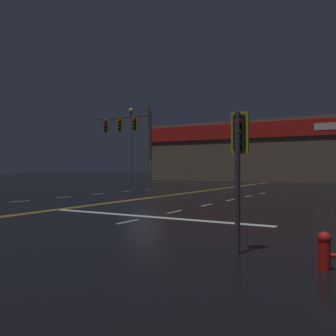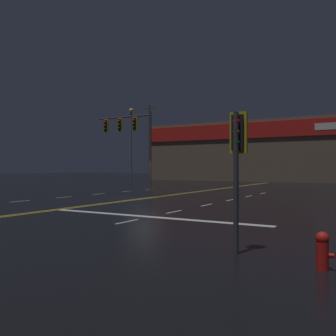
% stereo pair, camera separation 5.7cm
% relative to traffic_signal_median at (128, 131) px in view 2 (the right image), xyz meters
% --- Properties ---
extents(ground_plane, '(200.00, 200.00, 0.00)m').
position_rel_traffic_signal_median_xyz_m(ground_plane, '(2.26, -1.32, -4.65)').
color(ground_plane, black).
extents(road_markings, '(15.83, 60.00, 0.01)m').
position_rel_traffic_signal_median_xyz_m(road_markings, '(3.32, -2.80, -4.65)').
color(road_markings, gold).
rests_on(road_markings, ground).
extents(traffic_signal_median, '(4.62, 0.36, 5.92)m').
position_rel_traffic_signal_median_xyz_m(traffic_signal_median, '(0.00, 0.00, 0.00)').
color(traffic_signal_median, '#38383D').
rests_on(traffic_signal_median, ground).
extents(traffic_signal_corner_southeast, '(0.42, 0.36, 3.35)m').
position_rel_traffic_signal_median_xyz_m(traffic_signal_corner_southeast, '(12.92, -13.18, -2.19)').
color(traffic_signal_corner_southeast, '#38383D').
rests_on(traffic_signal_corner_southeast, ground).
extents(streetlight_median_approach, '(0.56, 0.56, 9.70)m').
position_rel_traffic_signal_median_xyz_m(streetlight_median_approach, '(-12.39, 17.63, 1.52)').
color(streetlight_median_approach, '#59595E').
rests_on(streetlight_median_approach, ground).
extents(fire_hydrant, '(0.35, 0.26, 0.76)m').
position_rel_traffic_signal_median_xyz_m(fire_hydrant, '(14.87, -13.74, -4.25)').
color(fire_hydrant, red).
rests_on(fire_hydrant, ground).
extents(building_backdrop, '(41.22, 10.23, 9.01)m').
position_rel_traffic_signal_median_xyz_m(building_backdrop, '(2.26, 36.06, -0.14)').
color(building_backdrop, brown).
rests_on(building_backdrop, ground).
extents(utility_pole_row, '(45.11, 0.26, 12.68)m').
position_rel_traffic_signal_median_xyz_m(utility_pole_row, '(0.28, 31.60, 1.29)').
color(utility_pole_row, '#4C3828').
rests_on(utility_pole_row, ground).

